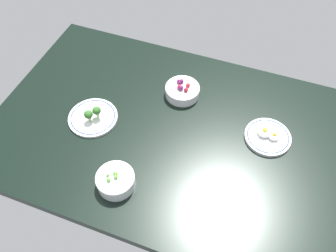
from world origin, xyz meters
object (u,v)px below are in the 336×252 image
plate_eggs (268,136)px  bowl_peas (116,180)px  plate_broccoli (93,117)px  bowl_berries (182,90)px

plate_eggs → bowl_peas: bearing=-140.2°
plate_eggs → bowl_peas: size_ratio=1.31×
plate_broccoli → bowl_berries: bearing=40.4°
bowl_berries → plate_broccoli: plate_broccoli is taller
plate_eggs → bowl_peas: bowl_peas is taller
bowl_berries → plate_eggs: size_ratio=0.82×
bowl_berries → plate_broccoli: (-29.98, -25.50, -1.30)cm
plate_broccoli → bowl_peas: bearing=-47.5°
plate_eggs → bowl_peas: 61.27cm
plate_broccoli → plate_eggs: bearing=12.5°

